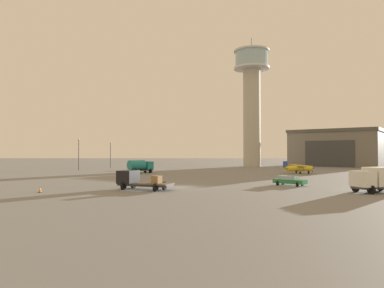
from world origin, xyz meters
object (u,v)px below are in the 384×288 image
truck_box_white (378,178)px  light_post_west (79,151)px  control_tower (252,93)px  truck_flatbed_black (138,180)px  traffic_cone_near_left (40,190)px  car_red (138,167)px  truck_fuel_tanker_teal (140,166)px  light_post_east (111,152)px  car_green (289,180)px  airplane_yellow (299,168)px

truck_box_white → light_post_west: (-51.28, 47.58, 3.28)m
control_tower → truck_flatbed_black: (-25.51, -66.11, -22.30)m
traffic_cone_near_left → car_red: bearing=85.9°
truck_flatbed_black → traffic_cone_near_left: (-10.85, -3.13, -0.84)m
truck_fuel_tanker_teal → control_tower: bearing=5.8°
light_post_east → car_red: bearing=-50.4°
truck_fuel_tanker_teal → light_post_east: (-12.69, 24.95, 3.00)m
car_red → traffic_cone_near_left: (-3.44, -48.35, -0.41)m
car_green → airplane_yellow: bearing=110.8°
control_tower → traffic_cone_near_left: (-36.36, -69.24, -23.14)m
control_tower → car_red: bearing=-147.6°
truck_fuel_tanker_teal → truck_flatbed_black: 32.99m
truck_fuel_tanker_teal → airplane_yellow: bearing=-45.1°
control_tower → light_post_east: bearing=-168.8°
light_post_west → traffic_cone_near_left: 49.66m
control_tower → airplane_yellow: bearing=-83.5°
control_tower → car_green: 65.34m
light_post_east → traffic_cone_near_left: (6.76, -60.70, -4.29)m
truck_flatbed_black → light_post_west: (-22.70, 44.88, 3.74)m
light_post_east → light_post_west: bearing=-111.8°
airplane_yellow → car_green: (-9.12, -25.68, -0.52)m
light_post_east → traffic_cone_near_left: bearing=-83.6°
truck_box_white → car_green: bearing=-64.3°
car_green → light_post_east: bearing=166.3°
car_red → light_post_west: 15.85m
light_post_west → light_post_east: size_ratio=1.07×
truck_box_white → control_tower: bearing=-108.1°
control_tower → truck_flatbed_black: 74.29m
truck_fuel_tanker_teal → car_green: 37.45m
airplane_yellow → traffic_cone_near_left: 52.72m
car_red → light_post_east: bearing=-106.1°
light_post_west → traffic_cone_near_left: (11.84, -48.01, -4.59)m
airplane_yellow → truck_box_white: size_ratio=1.41×
truck_flatbed_black → light_post_west: bearing=-40.8°
control_tower → truck_fuel_tanker_teal: size_ratio=7.31×
car_red → light_post_east: size_ratio=0.62×
light_post_east → traffic_cone_near_left: 61.22m
truck_box_white → truck_flatbed_black: size_ratio=0.88×
control_tower → truck_box_white: bearing=-87.4°
car_green → traffic_cone_near_left: car_green is taller
truck_fuel_tanker_teal → traffic_cone_near_left: size_ratio=8.38×
car_green → light_post_west: (-43.12, 39.82, 4.18)m
control_tower → truck_fuel_tanker_teal: control_tower is taller
truck_flatbed_black → car_green: size_ratio=1.64×
truck_flatbed_black → light_post_east: (-17.61, 57.57, 3.44)m
airplane_yellow → light_post_east: size_ratio=1.20×
airplane_yellow → light_post_east: bearing=143.4°
truck_flatbed_black → traffic_cone_near_left: size_ratio=10.95×
light_post_west → light_post_east: light_post_west is taller
airplane_yellow → truck_flatbed_black: (-29.55, -30.73, -0.08)m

